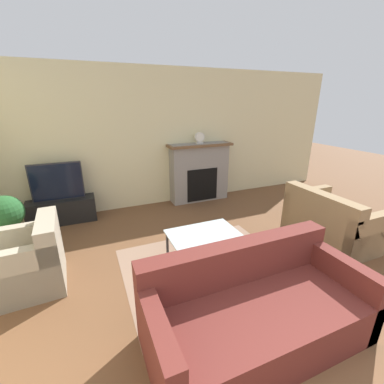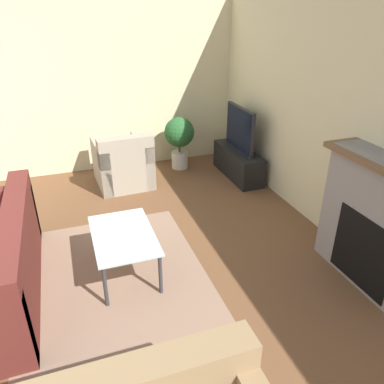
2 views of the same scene
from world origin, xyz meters
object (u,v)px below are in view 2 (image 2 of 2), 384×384
(tv, at_px, (240,129))
(coffee_table, at_px, (123,238))
(armchair_by_window, at_px, (123,166))
(potted_plant, at_px, (179,136))

(tv, xyz_separation_m, coffee_table, (1.79, -2.09, -0.37))
(armchair_by_window, relative_size, potted_plant, 1.04)
(tv, relative_size, potted_plant, 0.98)
(coffee_table, relative_size, potted_plant, 1.08)
(coffee_table, bearing_deg, tv, 130.56)
(armchair_by_window, height_order, coffee_table, armchair_by_window)
(coffee_table, xyz_separation_m, potted_plant, (-2.42, 1.34, 0.14))
(coffee_table, distance_m, potted_plant, 2.77)
(tv, distance_m, coffee_table, 2.78)
(armchair_by_window, relative_size, coffee_table, 0.97)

